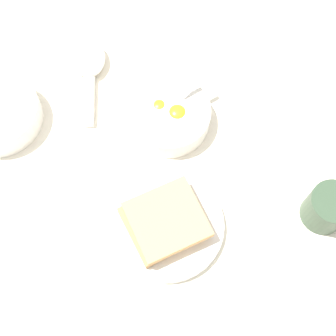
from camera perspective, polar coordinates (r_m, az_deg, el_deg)
ground_plane at (r=0.80m, az=-5.03°, el=5.62°), size 3.00×3.00×0.00m
egg_bowl at (r=0.77m, az=0.13°, el=6.41°), size 0.14×0.14×0.07m
toast_plate at (r=0.72m, az=-0.13°, el=-7.00°), size 0.17×0.17×0.02m
toast_sandwich at (r=0.69m, az=-0.38°, el=-6.50°), size 0.11×0.12×0.03m
soup_spoon at (r=0.85m, az=-9.57°, el=12.35°), size 0.17×0.08×0.03m
drinking_cup at (r=0.74m, az=18.92°, el=-4.58°), size 0.07×0.07×0.07m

